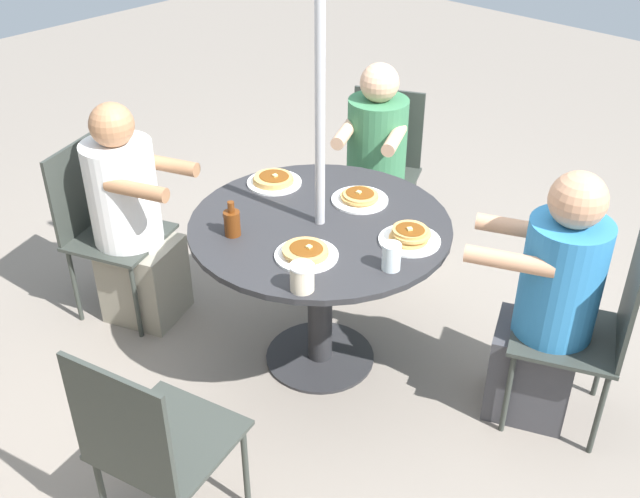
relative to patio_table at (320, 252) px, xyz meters
The scene contains 17 objects.
ground_plane 0.61m from the patio_table, ahead, with size 12.00×12.00×0.00m, color gray.
patio_table is the anchor object (origin of this frame).
umbrella_pole 0.60m from the patio_table, ahead, with size 0.04×0.04×2.42m, color #ADADB2.
patio_chair_north 1.17m from the patio_table, 156.49° to the right, with size 0.56×0.56×0.90m.
diner_north 0.99m from the patio_table, 156.49° to the right, with size 0.58×0.49×1.16m.
patio_chair_east 1.17m from the patio_table, 64.48° to the right, with size 0.57×0.57×0.90m.
diner_east 0.99m from the patio_table, 64.48° to the right, with size 0.48×0.54×1.13m.
patio_chair_south 1.17m from the patio_table, 21.43° to the left, with size 0.55×0.55×0.90m.
diner_south 0.99m from the patio_table, 21.43° to the left, with size 0.55×0.48×1.15m.
patio_chair_west 1.17m from the patio_table, 104.23° to the left, with size 0.52×0.52×0.90m.
pancake_plate_a 0.44m from the patio_table, 159.50° to the right, with size 0.26×0.26×0.07m.
pancake_plate_b 0.32m from the patio_table, 121.71° to the left, with size 0.26×0.26×0.05m.
pancake_plate_c 0.45m from the patio_table, 15.62° to the right, with size 0.26×0.26×0.05m.
pancake_plate_d 0.31m from the patio_table, 90.68° to the right, with size 0.26×0.26×0.05m.
syrup_bottle 0.43m from the patio_table, 58.68° to the left, with size 0.09×0.07×0.15m.
coffee_cup 0.54m from the patio_table, 125.68° to the left, with size 0.09×0.09×0.11m.
drinking_glass_a 0.49m from the patio_table, behind, with size 0.07×0.07×0.11m, color silver.
Camera 1 is at (-1.90, 2.01, 2.38)m, focal length 42.00 mm.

